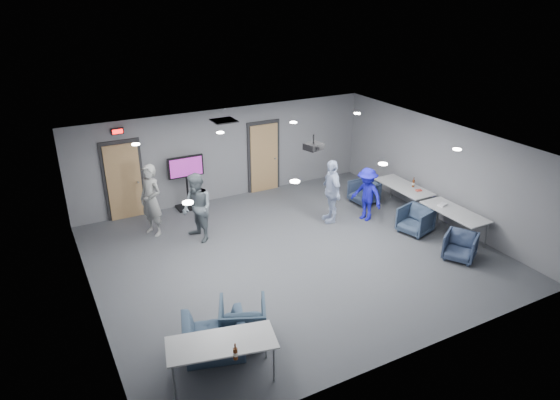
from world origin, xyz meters
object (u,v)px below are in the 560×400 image
projector (313,146)px  chair_right_c (460,246)px  chair_right_b (415,220)px  table_front_left (221,344)px  chair_right_a (364,192)px  bottle_right (413,183)px  person_a (151,200)px  table_right_a (404,187)px  table_right_b (455,213)px  person_c (331,191)px  person_d (367,194)px  bottle_front (235,353)px  tv_stand (187,179)px  chair_front_b (214,338)px  person_b (197,208)px  chair_front_a (243,321)px

projector → chair_right_c: bearing=-61.7°
chair_right_b → table_front_left: 6.84m
chair_right_a → bottle_right: size_ratio=2.57×
person_a → chair_right_b: (5.97, -3.11, -0.59)m
table_right_a → table_front_left: 7.95m
table_right_b → bottle_right: size_ratio=6.21×
chair_right_b → projector: (-2.48, 1.07, 2.06)m
person_a → person_c: 4.68m
person_d → projector: projector is taller
person_c → bottle_front: size_ratio=6.05×
person_c → tv_stand: size_ratio=1.11×
chair_front_b → chair_right_a: bearing=-130.5°
person_d → table_front_left: size_ratio=0.79×
person_c → tv_stand: bearing=-117.7°
projector → person_c: bearing=14.8°
chair_right_c → chair_front_b: bearing=-118.2°
person_b → projector: size_ratio=3.76×
person_b → person_a: bearing=-145.6°
person_a → bottle_right: (6.80, -2.04, -0.10)m
chair_front_a → table_right_a: chair_front_a is taller
chair_right_a → bottle_front: (-6.30, -5.17, 0.50)m
chair_right_b → table_right_b: table_right_b is taller
person_d → table_right_b: size_ratio=0.84×
bottle_right → table_right_b: bearing=-95.9°
person_a → person_d: person_a is taller
bottle_right → tv_stand: bearing=150.2°
person_d → chair_right_b: (0.65, -1.24, -0.39)m
person_a → bottle_right: 7.10m
person_a → person_c: bearing=43.8°
bottle_right → person_a: bearing=163.3°
table_right_a → projector: 3.58m
chair_right_b → bottle_right: 1.45m
person_a → chair_right_a: size_ratio=2.57×
person_d → projector: bearing=-99.8°
chair_front_a → table_right_a: 6.98m
person_c → chair_right_b: size_ratio=2.28×
bottle_front → chair_front_b: bearing=87.6°
person_b → table_right_a: bearing=68.5°
chair_right_a → chair_front_b: (-6.26, -4.10, 0.02)m
chair_right_b → projector: bearing=-129.1°
chair_right_c → chair_front_b: chair_front_b is taller
chair_right_a → table_front_left: table_front_left is taller
person_b → chair_right_a: person_b is taller
chair_front_b → table_right_a: table_right_a is taller
tv_stand → projector: projector is taller
chair_front_a → tv_stand: size_ratio=0.54×
person_c → tv_stand: person_c is taller
chair_right_b → person_d: bearing=-168.0°
person_d → bottle_right: bearing=68.8°
chair_right_a → table_right_b: 2.93m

